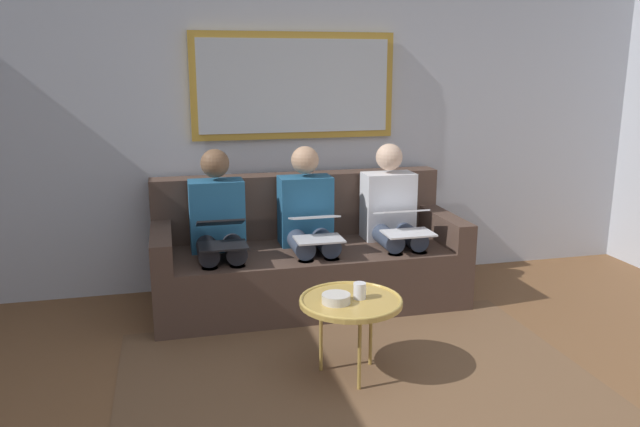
# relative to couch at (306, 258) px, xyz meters

# --- Properties ---
(wall_rear) EXTENTS (6.00, 0.12, 2.60)m
(wall_rear) POSITION_rel_couch_xyz_m (0.00, -0.48, 0.99)
(wall_rear) COLOR #B7BCC6
(wall_rear) RESTS_ON ground_plane
(area_rug) EXTENTS (2.60, 1.80, 0.01)m
(area_rug) POSITION_rel_couch_xyz_m (0.00, 1.27, -0.31)
(area_rug) COLOR brown
(area_rug) RESTS_ON ground_plane
(couch) EXTENTS (2.20, 0.90, 0.90)m
(couch) POSITION_rel_couch_xyz_m (0.00, 0.00, 0.00)
(couch) COLOR #4C382D
(couch) RESTS_ON ground_plane
(framed_mirror) EXTENTS (1.55, 0.05, 0.79)m
(framed_mirror) POSITION_rel_couch_xyz_m (0.00, -0.39, 1.24)
(framed_mirror) COLOR #B7892D
(coffee_table) EXTENTS (0.57, 0.57, 0.46)m
(coffee_table) POSITION_rel_couch_xyz_m (0.02, 1.22, 0.12)
(coffee_table) COLOR tan
(coffee_table) RESTS_ON ground_plane
(cup) EXTENTS (0.07, 0.07, 0.09)m
(cup) POSITION_rel_couch_xyz_m (-0.03, 1.21, 0.18)
(cup) COLOR silver
(cup) RESTS_ON coffee_table
(bowl) EXTENTS (0.16, 0.16, 0.05)m
(bowl) POSITION_rel_couch_xyz_m (0.11, 1.24, 0.16)
(bowl) COLOR beige
(bowl) RESTS_ON coffee_table
(person_left) EXTENTS (0.38, 0.58, 1.14)m
(person_left) POSITION_rel_couch_xyz_m (-0.64, 0.07, 0.30)
(person_left) COLOR silver
(person_left) RESTS_ON couch
(laptop_white) EXTENTS (0.34, 0.38, 0.16)m
(laptop_white) POSITION_rel_couch_xyz_m (-0.64, 0.31, 0.32)
(laptop_white) COLOR white
(person_middle) EXTENTS (0.38, 0.58, 1.14)m
(person_middle) POSITION_rel_couch_xyz_m (0.00, 0.07, 0.30)
(person_middle) COLOR #235B84
(person_middle) RESTS_ON couch
(laptop_silver) EXTENTS (0.32, 0.37, 0.15)m
(laptop_silver) POSITION_rel_couch_xyz_m (0.00, 0.31, 0.32)
(laptop_silver) COLOR silver
(person_right) EXTENTS (0.38, 0.58, 1.14)m
(person_right) POSITION_rel_couch_xyz_m (0.64, 0.07, 0.30)
(person_right) COLOR #235B84
(person_right) RESTS_ON couch
(laptop_black) EXTENTS (0.31, 0.38, 0.17)m
(laptop_black) POSITION_rel_couch_xyz_m (0.64, 0.30, 0.32)
(laptop_black) COLOR black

